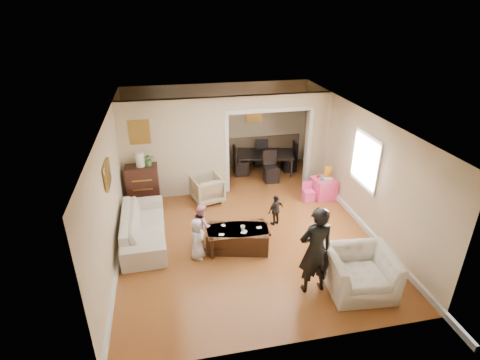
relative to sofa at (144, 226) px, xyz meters
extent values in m
plane|color=#A85F2B|center=(2.21, 0.19, -0.33)|extent=(7.00, 7.00, 0.00)
cube|color=beige|center=(0.84, 1.99, 0.97)|extent=(2.75, 0.18, 2.60)
cube|color=beige|center=(4.69, 1.99, 0.97)|extent=(0.55, 0.18, 2.60)
cube|color=beige|center=(3.31, 1.99, 2.09)|extent=(2.22, 0.18, 0.35)
cube|color=white|center=(4.94, -0.21, 1.22)|extent=(0.03, 0.95, 1.10)
cube|color=brown|center=(0.01, 1.89, 1.52)|extent=(0.45, 0.03, 0.55)
cube|color=brown|center=(-0.50, -0.41, 1.47)|extent=(0.03, 0.55, 0.40)
cube|color=brown|center=(3.31, 3.63, 1.37)|extent=(0.45, 0.03, 0.55)
imported|color=beige|center=(0.00, 0.00, 0.00)|extent=(0.94, 2.29, 0.66)
imported|color=tan|center=(1.57, 1.46, 0.01)|extent=(0.89, 0.91, 0.68)
imported|color=beige|center=(3.84, -2.39, 0.05)|extent=(1.25, 1.12, 0.76)
cube|color=#361810|center=(-0.03, 1.61, 0.20)|extent=(0.78, 0.44, 1.07)
cylinder|color=beige|center=(-0.03, 1.61, 0.92)|extent=(0.22, 0.22, 0.36)
imported|color=#3C7032|center=(0.17, 1.61, 0.90)|extent=(0.29, 0.25, 0.32)
cube|color=#352011|center=(1.94, -0.73, -0.09)|extent=(1.38, 0.91, 0.48)
imported|color=silver|center=(2.04, -0.78, 0.19)|extent=(0.12, 0.12, 0.09)
cube|color=#FF4383|center=(4.61, 1.07, -0.06)|extent=(0.63, 0.63, 0.53)
cube|color=yellow|center=(4.73, 1.17, 0.35)|extent=(0.21, 0.10, 0.30)
cylinder|color=teal|center=(4.51, 1.02, 0.24)|extent=(0.08, 0.08, 0.08)
cube|color=red|center=(4.49, 1.19, 0.23)|extent=(0.10, 0.09, 0.05)
imported|color=silver|center=(4.66, 0.95, 0.23)|extent=(0.25, 0.25, 0.05)
imported|color=black|center=(3.51, 2.93, -0.03)|extent=(1.87, 1.31, 0.60)
imported|color=black|center=(3.02, -2.23, 0.52)|extent=(0.65, 0.45, 1.71)
imported|color=silver|center=(1.09, -0.88, 0.11)|extent=(0.43, 0.51, 0.89)
imported|color=pink|center=(1.24, -0.43, 0.15)|extent=(0.42, 0.51, 0.96)
imported|color=black|center=(2.99, 0.02, 0.05)|extent=(0.48, 0.37, 0.76)
cube|color=white|center=(2.39, -0.76, 0.15)|extent=(0.10, 0.08, 0.00)
cube|color=white|center=(1.58, -0.87, 0.15)|extent=(0.12, 0.11, 0.00)
cube|color=white|center=(2.03, -0.88, 0.15)|extent=(0.14, 0.13, 0.00)
cube|color=white|center=(1.67, -0.54, 0.15)|extent=(0.09, 0.10, 0.00)
cube|color=white|center=(2.08, -0.84, 0.15)|extent=(0.08, 0.09, 0.00)
camera|label=1|loc=(0.68, -7.18, 4.43)|focal=28.12mm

